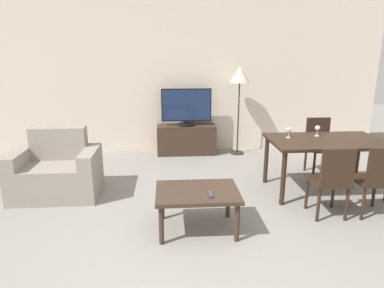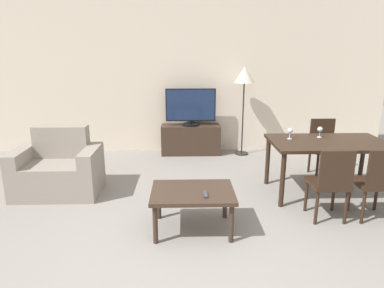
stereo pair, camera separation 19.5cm
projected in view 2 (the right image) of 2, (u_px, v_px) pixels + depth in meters
The scene contains 14 objects.
ground_plane at pixel (180, 282), 2.82m from camera, with size 18.00×18.00×0.00m, color gray.
wall_back at pixel (181, 78), 6.21m from camera, with size 7.57×0.06×2.70m.
armchair at pixel (59, 170), 4.52m from camera, with size 1.08×0.70×0.87m.
tv_stand at pixel (191, 139), 6.26m from camera, with size 1.06×0.38×0.53m.
tv at pixel (191, 107), 6.09m from camera, with size 0.89×0.31×0.66m.
coffee_table at pixel (193, 196), 3.55m from camera, with size 0.86×0.63×0.44m.
dining_table at pixel (328, 147), 4.39m from camera, with size 1.47×0.86×0.72m.
dining_chair_near at pixel (331, 181), 3.72m from camera, with size 0.40×0.40×0.85m.
dining_chair_far at pixel (324, 145), 5.16m from camera, with size 0.40×0.40×0.85m.
dining_chair_near_right at pixel (377, 181), 3.74m from camera, with size 0.40×0.40×0.85m.
floor_lamp at pixel (244, 79), 5.93m from camera, with size 0.35×0.35×1.57m.
remote_primary at pixel (205, 194), 3.42m from camera, with size 0.04×0.15×0.02m.
wine_glass_left at pixel (320, 130), 4.53m from camera, with size 0.07×0.07×0.15m.
wine_glass_center at pixel (290, 131), 4.45m from camera, with size 0.07×0.07×0.15m.
Camera 2 is at (0.03, -2.42, 1.85)m, focal length 32.00 mm.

